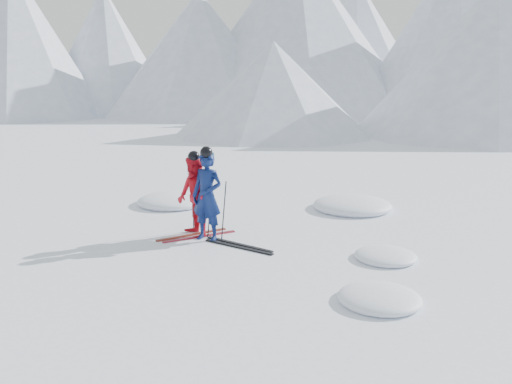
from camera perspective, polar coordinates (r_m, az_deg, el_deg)
The scene contains 12 objects.
ground at distance 10.34m, azimuth 4.46°, elevation -7.45°, with size 160.00×160.00×0.00m, color white.
skier_blue at distance 11.54m, azimuth -5.17°, elevation -0.45°, with size 0.70×0.46×1.92m, color #0D1C4F.
skier_red at distance 11.82m, azimuth -6.47°, elevation -0.49°, with size 0.87×0.68×1.79m, color red.
pole_blue_left at distance 11.92m, azimuth -5.70°, elevation -1.63°, with size 0.02×0.02×1.28m, color black.
pole_blue_right at distance 11.62m, azimuth -3.40°, elevation -1.94°, with size 0.02×0.02×1.28m, color black.
pole_red_left at distance 12.27m, azimuth -6.61°, elevation -1.46°, with size 0.02×0.02×1.19m, color black.
pole_red_right at distance 11.79m, azimuth -4.88°, elevation -1.98°, with size 0.02×0.02×1.19m, color black.
ski_worn_left at distance 12.13m, azimuth -6.77°, elevation -4.47°, with size 0.09×1.70×0.03m, color black.
ski_worn_right at distance 11.96m, azimuth -5.96°, elevation -4.68°, with size 0.09×1.70×0.03m, color black.
ski_loose_a at distance 11.36m, azimuth -1.77°, elevation -5.53°, with size 0.09×1.70×0.03m, color black.
ski_loose_b at distance 11.19m, azimuth -1.87°, elevation -5.80°, with size 0.09×1.70×0.03m, color black.
snow_lumps at distance 13.62m, azimuth 3.11°, elevation -2.63°, with size 9.05×6.83×0.46m.
Camera 1 is at (5.41, -8.11, 3.44)m, focal length 38.00 mm.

